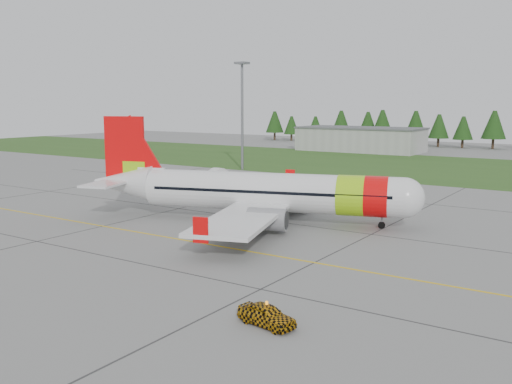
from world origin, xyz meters
The scene contains 9 objects.
ground centered at (0.00, 0.00, 0.00)m, with size 320.00×320.00×0.00m, color gray.
aircraft centered at (-2.21, 19.25, 3.26)m, with size 36.22×34.29×11.31m.
follow_me_car centered at (13.83, -5.25, 1.89)m, with size 1.52×1.28×3.77m, color orange.
service_van centered at (-29.33, 46.03, 2.42)m, with size 1.69×1.60×4.85m, color white.
grass_strip centered at (0.00, 82.00, 0.01)m, with size 320.00×50.00×0.03m, color #30561E.
taxi_guideline centered at (0.00, 8.00, 0.01)m, with size 120.00×0.25×0.02m, color gold.
hangar_west centered at (-30.00, 110.00, 3.00)m, with size 32.00×14.00×6.00m, color #A8A8A3.
floodlight_mast centered at (-32.00, 58.00, 10.00)m, with size 0.50×0.50×20.00m, color slate.
treeline centered at (0.00, 138.00, 5.00)m, with size 160.00×8.00×10.00m, color #1C3F14, non-canonical shape.
Camera 1 is at (30.76, -31.92, 12.85)m, focal length 40.00 mm.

